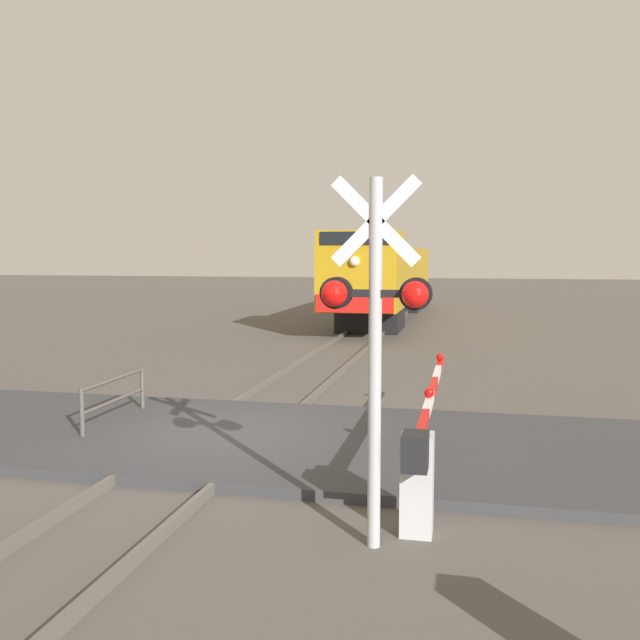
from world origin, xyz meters
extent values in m
plane|color=#514C47|center=(0.00, 0.00, 0.00)|extent=(160.00, 160.00, 0.00)
cube|color=#59544C|center=(-0.72, 0.00, 0.07)|extent=(0.08, 80.00, 0.15)
cube|color=#59544C|center=(0.72, 0.00, 0.07)|extent=(0.08, 80.00, 0.15)
cube|color=#38383A|center=(0.00, 0.00, 0.08)|extent=(36.00, 4.92, 0.15)
cube|color=black|center=(0.00, 17.43, 0.53)|extent=(2.50, 3.20, 1.05)
cube|color=black|center=(0.00, 27.60, 0.53)|extent=(2.50, 3.20, 1.05)
cube|color=#B28414|center=(0.00, 22.51, 2.24)|extent=(2.94, 18.49, 2.38)
cube|color=#B28414|center=(0.00, 14.90, 3.71)|extent=(2.88, 3.27, 0.56)
cube|color=black|center=(0.00, 13.24, 3.71)|extent=(2.50, 0.06, 0.45)
cube|color=red|center=(0.00, 13.23, 1.40)|extent=(2.80, 0.08, 0.64)
sphere|color=#F2EACC|center=(0.00, 13.22, 2.89)|extent=(0.36, 0.36, 0.36)
cylinder|color=#ADADB2|center=(3.03, -3.62, 1.97)|extent=(0.14, 0.14, 3.95)
cube|color=white|center=(3.03, -3.62, 3.50)|extent=(0.95, 0.04, 0.95)
cube|color=white|center=(3.03, -3.62, 3.50)|extent=(0.95, 0.04, 0.95)
cube|color=black|center=(3.03, -3.62, 2.75)|extent=(1.04, 0.08, 0.08)
sphere|color=red|center=(2.61, -3.72, 2.75)|extent=(0.28, 0.28, 0.28)
sphere|color=red|center=(3.45, -3.72, 2.75)|extent=(0.28, 0.28, 0.28)
cylinder|color=black|center=(2.61, -3.60, 2.75)|extent=(0.34, 0.14, 0.34)
cylinder|color=black|center=(3.45, -3.60, 2.75)|extent=(0.34, 0.14, 0.34)
cube|color=silver|center=(3.46, -3.20, 0.58)|extent=(0.36, 0.36, 1.16)
cube|color=black|center=(3.46, -3.55, 1.06)|extent=(0.28, 0.36, 0.40)
cube|color=red|center=(3.46, -2.39, 1.06)|extent=(0.10, 1.22, 0.14)
cube|color=white|center=(3.46, -1.18, 1.06)|extent=(0.10, 1.22, 0.14)
cube|color=red|center=(3.46, 0.04, 1.06)|extent=(0.10, 1.22, 0.14)
cube|color=white|center=(3.46, 1.26, 1.06)|extent=(0.10, 1.22, 0.14)
cube|color=red|center=(3.46, 2.47, 1.06)|extent=(0.10, 1.22, 0.14)
sphere|color=red|center=(3.46, -1.07, 1.20)|extent=(0.14, 0.14, 0.14)
sphere|color=red|center=(3.46, 2.39, 1.20)|extent=(0.14, 0.14, 0.14)
cylinder|color=#4C4742|center=(-2.23, -0.72, 0.47)|extent=(0.08, 0.08, 0.95)
cylinder|color=#4C4742|center=(-2.23, 1.43, 0.47)|extent=(0.08, 0.08, 0.95)
cylinder|color=#4C4742|center=(-2.23, 0.36, 0.91)|extent=(0.06, 2.15, 0.06)
cylinder|color=#4C4742|center=(-2.23, 0.36, 0.52)|extent=(0.06, 2.15, 0.06)
camera|label=1|loc=(4.00, -10.79, 3.16)|focal=38.71mm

